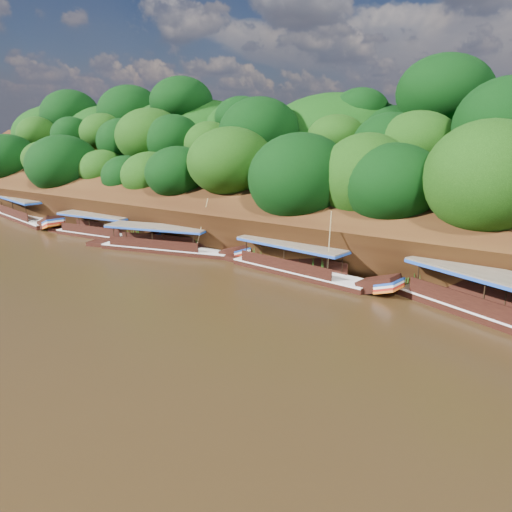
{
  "coord_description": "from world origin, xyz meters",
  "views": [
    {
      "loc": [
        17.45,
        -22.63,
        10.69
      ],
      "look_at": [
        -3.49,
        7.0,
        1.32
      ],
      "focal_mm": 35.0,
      "sensor_mm": 36.0,
      "label": 1
    }
  ],
  "objects": [
    {
      "name": "boat_3",
      "position": [
        -22.73,
        8.49,
        0.52
      ],
      "size": [
        13.03,
        3.39,
        2.74
      ],
      "rotation": [
        0.0,
        0.0,
        0.11
      ],
      "color": "black",
      "rests_on": "ground"
    },
    {
      "name": "boat_1",
      "position": [
        0.2,
        8.31,
        0.54
      ],
      "size": [
        13.9,
        3.57,
        5.71
      ],
      "rotation": [
        0.0,
        0.0,
        -0.11
      ],
      "color": "black",
      "rests_on": "ground"
    },
    {
      "name": "reeds",
      "position": [
        -3.15,
        9.48,
        0.89
      ],
      "size": [
        50.62,
        2.19,
        2.03
      ],
      "color": "#296018",
      "rests_on": "ground"
    },
    {
      "name": "boat_4",
      "position": [
        -37.23,
        8.86,
        0.62
      ],
      "size": [
        15.45,
        5.21,
        3.25
      ],
      "rotation": [
        0.0,
        0.0,
        -0.2
      ],
      "color": "black",
      "rests_on": "ground"
    },
    {
      "name": "ground",
      "position": [
        0.0,
        0.0,
        0.0
      ],
      "size": [
        160.0,
        160.0,
        0.0
      ],
      "primitive_type": "plane",
      "color": "black",
      "rests_on": "ground"
    },
    {
      "name": "riverbank",
      "position": [
        -0.01,
        22.73,
        1.89
      ],
      "size": [
        120.0,
        30.06,
        19.4
      ],
      "color": "black",
      "rests_on": "ground"
    },
    {
      "name": "boat_2",
      "position": [
        -13.17,
        8.04,
        0.51
      ],
      "size": [
        14.39,
        5.57,
        5.37
      ],
      "rotation": [
        0.0,
        0.0,
        0.27
      ],
      "color": "black",
      "rests_on": "ground"
    }
  ]
}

